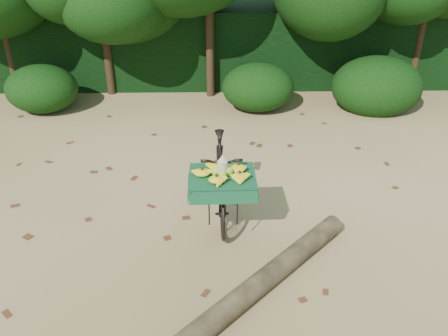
{
  "coord_description": "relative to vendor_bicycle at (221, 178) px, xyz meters",
  "views": [
    {
      "loc": [
        0.6,
        -5.16,
        3.83
      ],
      "look_at": [
        0.71,
        0.26,
        0.82
      ],
      "focal_mm": 38.0,
      "sensor_mm": 36.0,
      "label": 1
    }
  ],
  "objects": [
    {
      "name": "vendor_bicycle",
      "position": [
        0.0,
        0.0,
        0.0
      ],
      "size": [
        0.83,
        1.89,
        1.14
      ],
      "rotation": [
        0.0,
        0.0,
        0.03
      ],
      "color": "black",
      "rests_on": "ground"
    },
    {
      "name": "bush_clumps",
      "position": [
        -0.17,
        3.88,
        -0.13
      ],
      "size": [
        8.8,
        1.7,
        0.9
      ],
      "primitive_type": null,
      "color": "black",
      "rests_on": "ground"
    },
    {
      "name": "hedge_backdrop",
      "position": [
        -0.67,
        5.88,
        0.32
      ],
      "size": [
        26.0,
        1.8,
        1.8
      ],
      "primitive_type": "cube",
      "color": "black",
      "rests_on": "ground"
    },
    {
      "name": "ground",
      "position": [
        -0.67,
        -0.42,
        -0.58
      ],
      "size": [
        80.0,
        80.0,
        0.0
      ],
      "primitive_type": "plane",
      "color": "tan",
      "rests_on": "ground"
    },
    {
      "name": "leaf_litter",
      "position": [
        -0.67,
        0.23,
        -0.57
      ],
      "size": [
        7.0,
        7.3,
        0.01
      ],
      "primitive_type": null,
      "color": "#532A16",
      "rests_on": "ground"
    },
    {
      "name": "fallen_log",
      "position": [
        0.29,
        -1.71,
        -0.45
      ],
      "size": [
        2.6,
        2.65,
        0.25
      ],
      "primitive_type": "cylinder",
      "rotation": [
        1.57,
        0.0,
        -0.77
      ],
      "color": "brown",
      "rests_on": "ground"
    },
    {
      "name": "tree_row",
      "position": [
        -1.32,
        5.08,
        1.42
      ],
      "size": [
        14.5,
        2.0,
        4.0
      ],
      "primitive_type": null,
      "color": "black",
      "rests_on": "ground"
    }
  ]
}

